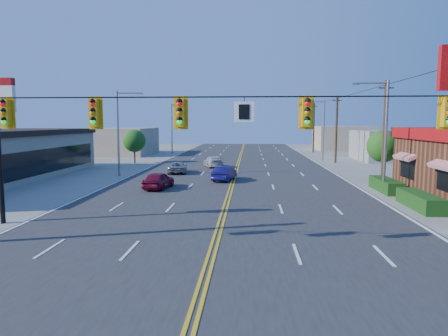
# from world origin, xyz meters

# --- Properties ---
(ground) EXTENTS (160.00, 160.00, 0.00)m
(ground) POSITION_xyz_m (0.00, 0.00, 0.00)
(ground) COLOR gray
(ground) RESTS_ON ground
(road) EXTENTS (20.00, 120.00, 0.06)m
(road) POSITION_xyz_m (0.00, 20.00, 0.03)
(road) COLOR #2D2D30
(road) RESTS_ON ground
(signal_span) EXTENTS (24.32, 0.34, 9.00)m
(signal_span) POSITION_xyz_m (-0.12, 0.00, 4.89)
(signal_span) COLOR #47301E
(signal_span) RESTS_ON ground
(streetlight_se) EXTENTS (2.55, 0.25, 8.00)m
(streetlight_se) POSITION_xyz_m (10.79, 14.00, 4.51)
(streetlight_se) COLOR gray
(streetlight_se) RESTS_ON ground
(streetlight_ne) EXTENTS (2.55, 0.25, 8.00)m
(streetlight_ne) POSITION_xyz_m (10.79, 38.00, 4.51)
(streetlight_ne) COLOR gray
(streetlight_ne) RESTS_ON ground
(streetlight_sw) EXTENTS (2.55, 0.25, 8.00)m
(streetlight_sw) POSITION_xyz_m (-10.79, 22.00, 4.51)
(streetlight_sw) COLOR gray
(streetlight_sw) RESTS_ON ground
(streetlight_nw) EXTENTS (2.55, 0.25, 8.00)m
(streetlight_nw) POSITION_xyz_m (-10.79, 48.00, 4.51)
(streetlight_nw) COLOR gray
(streetlight_nw) RESTS_ON ground
(utility_pole_near) EXTENTS (0.28, 0.28, 8.40)m
(utility_pole_near) POSITION_xyz_m (12.20, 18.00, 4.20)
(utility_pole_near) COLOR #47301E
(utility_pole_near) RESTS_ON ground
(utility_pole_mid) EXTENTS (0.28, 0.28, 8.40)m
(utility_pole_mid) POSITION_xyz_m (12.20, 36.00, 4.20)
(utility_pole_mid) COLOR #47301E
(utility_pole_mid) RESTS_ON ground
(utility_pole_far) EXTENTS (0.28, 0.28, 8.40)m
(utility_pole_far) POSITION_xyz_m (12.20, 54.00, 4.20)
(utility_pole_far) COLOR #47301E
(utility_pole_far) RESTS_ON ground
(tree_kfc_rear) EXTENTS (2.94, 2.94, 4.41)m
(tree_kfc_rear) POSITION_xyz_m (13.50, 22.00, 2.93)
(tree_kfc_rear) COLOR #47301E
(tree_kfc_rear) RESTS_ON ground
(tree_west) EXTENTS (2.80, 2.80, 4.20)m
(tree_west) POSITION_xyz_m (-13.00, 34.00, 2.79)
(tree_west) COLOR #47301E
(tree_west) RESTS_ON ground
(bld_east_mid) EXTENTS (12.00, 10.00, 4.00)m
(bld_east_mid) POSITION_xyz_m (22.00, 40.00, 2.00)
(bld_east_mid) COLOR gray
(bld_east_mid) RESTS_ON ground
(bld_west_far) EXTENTS (11.00, 12.00, 4.20)m
(bld_west_far) POSITION_xyz_m (-20.00, 48.00, 2.10)
(bld_west_far) COLOR tan
(bld_west_far) RESTS_ON ground
(bld_east_far) EXTENTS (10.00, 10.00, 4.40)m
(bld_east_far) POSITION_xyz_m (19.00, 62.00, 2.20)
(bld_east_far) COLOR tan
(bld_east_far) RESTS_ON ground
(car_magenta) EXTENTS (2.00, 3.94, 1.29)m
(car_magenta) POSITION_xyz_m (-5.51, 14.74, 0.64)
(car_magenta) COLOR maroon
(car_magenta) RESTS_ON ground
(car_blue) EXTENTS (2.07, 3.97, 1.24)m
(car_blue) POSITION_xyz_m (-0.77, 19.30, 0.62)
(car_blue) COLOR #150F58
(car_blue) RESTS_ON ground
(car_white) EXTENTS (2.82, 4.58, 1.24)m
(car_white) POSITION_xyz_m (-2.70, 29.84, 0.62)
(car_white) COLOR #BABABA
(car_white) RESTS_ON ground
(car_silver) EXTENTS (2.43, 4.26, 1.12)m
(car_silver) POSITION_xyz_m (-5.84, 24.30, 0.56)
(car_silver) COLOR #9E9DA2
(car_silver) RESTS_ON ground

